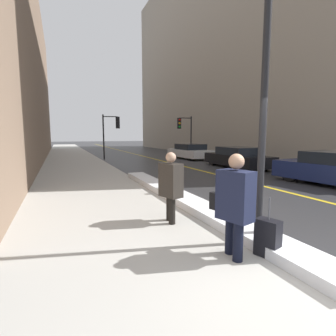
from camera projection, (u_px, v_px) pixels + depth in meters
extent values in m
plane|color=#2D2D30|center=(316.00, 283.00, 3.36)|extent=(160.00, 160.00, 0.00)
cube|color=#B2AFA8|center=(77.00, 165.00, 16.35)|extent=(4.00, 80.00, 0.01)
cube|color=gold|center=(166.00, 162.00, 18.63)|extent=(0.16, 80.00, 0.00)
cube|color=white|center=(182.00, 198.00, 7.50)|extent=(0.68, 9.84, 0.19)
cube|color=gray|center=(221.00, 50.00, 27.14)|extent=(6.00, 36.00, 21.26)
cylinder|color=black|center=(264.00, 96.00, 4.32)|extent=(0.12, 0.12, 5.08)
cylinder|color=black|center=(104.00, 137.00, 20.18)|extent=(0.11, 0.11, 3.45)
cylinder|color=black|center=(110.00, 117.00, 20.13)|extent=(1.10, 0.21, 0.07)
cube|color=black|center=(118.00, 123.00, 20.33)|extent=(0.32, 0.24, 0.90)
sphere|color=red|center=(117.00, 119.00, 20.40)|extent=(0.19, 0.19, 0.19)
sphere|color=orange|center=(118.00, 123.00, 20.44)|extent=(0.19, 0.19, 0.19)
sphere|color=green|center=(118.00, 126.00, 20.48)|extent=(0.19, 0.19, 0.19)
cylinder|color=black|center=(191.00, 137.00, 22.51)|extent=(0.11, 0.11, 3.47)
cylinder|color=black|center=(185.00, 118.00, 22.14)|extent=(1.10, 0.16, 0.07)
cube|color=black|center=(179.00, 123.00, 22.03)|extent=(0.32, 0.22, 0.90)
sphere|color=red|center=(180.00, 120.00, 21.88)|extent=(0.19, 0.19, 0.19)
sphere|color=orange|center=(180.00, 123.00, 21.92)|extent=(0.19, 0.19, 0.19)
sphere|color=green|center=(180.00, 127.00, 21.95)|extent=(0.19, 0.19, 0.19)
cylinder|color=black|center=(230.00, 228.00, 4.15)|extent=(0.15, 0.15, 0.87)
cylinder|color=black|center=(238.00, 234.00, 3.89)|extent=(0.15, 0.15, 0.87)
cube|color=#191E38|center=(235.00, 195.00, 3.95)|extent=(0.45, 0.59, 0.76)
sphere|color=tan|center=(236.00, 162.00, 3.88)|extent=(0.24, 0.24, 0.24)
cube|color=black|center=(216.00, 201.00, 4.24)|extent=(0.16, 0.24, 0.28)
cylinder|color=black|center=(170.00, 203.00, 5.78)|extent=(0.14, 0.14, 0.82)
cylinder|color=black|center=(172.00, 206.00, 5.54)|extent=(0.14, 0.14, 0.82)
cube|color=#2D2823|center=(171.00, 180.00, 5.59)|extent=(0.43, 0.56, 0.72)
sphere|color=tan|center=(171.00, 157.00, 5.53)|extent=(0.22, 0.22, 0.22)
cube|color=navy|center=(335.00, 172.00, 9.91)|extent=(2.26, 4.44, 0.67)
cylinder|color=black|center=(290.00, 173.00, 10.71)|extent=(0.27, 0.72, 0.70)
cylinder|color=black|center=(314.00, 171.00, 11.46)|extent=(0.27, 0.72, 0.70)
cube|color=black|center=(237.00, 160.00, 15.40)|extent=(2.06, 4.76, 0.60)
cube|color=black|center=(239.00, 151.00, 15.23)|extent=(1.81, 2.51, 0.45)
cylinder|color=black|center=(213.00, 160.00, 16.50)|extent=(0.26, 0.67, 0.66)
cylinder|color=black|center=(234.00, 159.00, 17.04)|extent=(0.26, 0.67, 0.66)
cylinder|color=black|center=(241.00, 165.00, 13.79)|extent=(0.26, 0.67, 0.66)
cylinder|color=black|center=(265.00, 164.00, 14.33)|extent=(0.26, 0.67, 0.66)
cube|color=silver|center=(190.00, 153.00, 21.16)|extent=(2.07, 4.46, 0.59)
cube|color=black|center=(190.00, 147.00, 20.99)|extent=(1.82, 2.36, 0.45)
cylinder|color=black|center=(173.00, 154.00, 22.04)|extent=(0.22, 0.70, 0.70)
cylinder|color=black|center=(190.00, 153.00, 22.73)|extent=(0.22, 0.70, 0.70)
cylinder|color=black|center=(189.00, 156.00, 19.60)|extent=(0.22, 0.70, 0.70)
cylinder|color=black|center=(207.00, 155.00, 20.30)|extent=(0.22, 0.70, 0.70)
cube|color=black|center=(268.00, 238.00, 4.06)|extent=(0.32, 0.41, 0.60)
cylinder|color=#4C4C51|center=(269.00, 209.00, 4.00)|extent=(0.02, 0.02, 0.35)
cylinder|color=gold|center=(168.00, 185.00, 8.47)|extent=(0.20, 0.20, 0.55)
sphere|color=gold|center=(168.00, 175.00, 8.43)|extent=(0.18, 0.18, 0.18)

